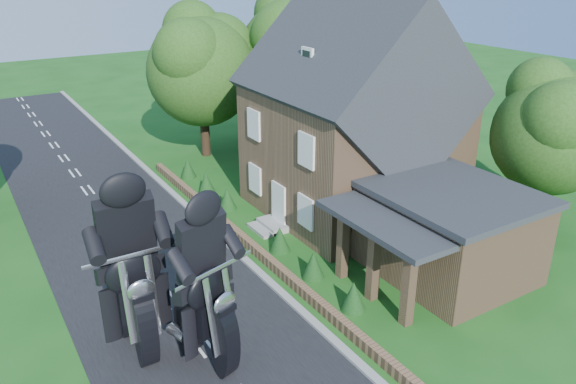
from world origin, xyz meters
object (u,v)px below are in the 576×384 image
garden_wall (248,243)px  annex (447,231)px  motorcycle_follow (138,326)px  house (353,122)px  motorcycle_lead (207,340)px

garden_wall → annex: annex is taller
garden_wall → motorcycle_follow: bearing=-145.1°
house → motorcycle_follow: house is taller
garden_wall → motorcycle_follow: 7.41m
motorcycle_lead → house: bearing=-164.0°
garden_wall → motorcycle_lead: motorcycle_lead is taller
house → motorcycle_lead: 13.21m
garden_wall → house: (6.19, 1.00, 4.14)m
house → motorcycle_lead: bearing=-146.9°
house → annex: bearing=-95.2°
house → motorcycle_lead: house is taller
motorcycle_follow → garden_wall: bearing=-144.9°
annex → motorcycle_lead: (-10.05, -0.15, -0.91)m
annex → motorcycle_follow: size_ratio=3.63×
house → motorcycle_follow: (-12.24, -5.23, -3.44)m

